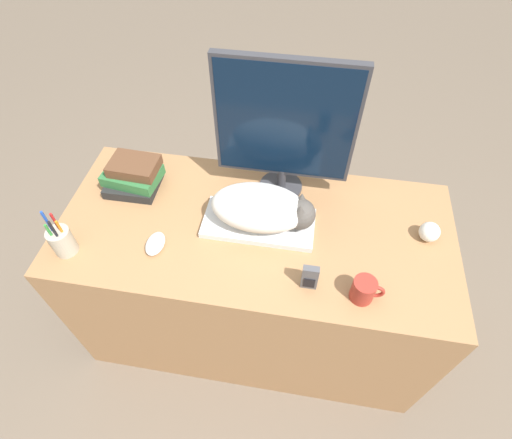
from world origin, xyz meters
name	(u,v)px	position (x,y,z in m)	size (l,w,h in m)	color
ground_plane	(243,385)	(0.00, 0.00, 0.00)	(12.00, 12.00, 0.00)	#6B5B4C
desk	(255,281)	(0.00, 0.34, 0.39)	(1.46, 0.67, 0.77)	#9E7047
keyboard	(259,223)	(0.01, 0.35, 0.78)	(0.41, 0.19, 0.02)	silver
cat	(264,208)	(0.03, 0.35, 0.87)	(0.37, 0.20, 0.15)	white
monitor	(285,126)	(0.07, 0.55, 1.08)	(0.49, 0.17, 0.55)	#333338
computer_mouse	(155,244)	(-0.33, 0.19, 0.79)	(0.06, 0.10, 0.03)	silver
coffee_mug	(364,290)	(0.39, 0.11, 0.82)	(0.11, 0.08, 0.09)	#9E2D23
pen_cup	(62,241)	(-0.63, 0.12, 0.83)	(0.08, 0.08, 0.20)	#B2A893
baseball	(429,232)	(0.62, 0.39, 0.81)	(0.07, 0.07, 0.07)	silver
phone	(310,277)	(0.21, 0.12, 0.82)	(0.05, 0.03, 0.10)	#4C4C51
book_stack	(133,176)	(-0.50, 0.46, 0.83)	(0.22, 0.17, 0.13)	black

